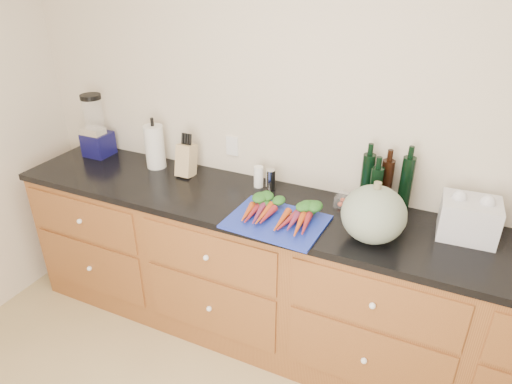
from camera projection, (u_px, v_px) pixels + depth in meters
The scene contains 15 objects.
wall_back at pixel (329, 131), 2.55m from camera, with size 4.10×0.05×2.60m, color beige.
cabinets at pixel (302, 285), 2.68m from camera, with size 3.60×0.64×0.90m.
countertop at pixel (306, 216), 2.46m from camera, with size 3.64×0.62×0.04m, color black.
cutting_board at pixel (276, 222), 2.36m from camera, with size 0.49×0.37×0.01m, color #1A2CA4.
carrots at pixel (280, 213), 2.39m from camera, with size 0.39×0.29×0.06m.
squash at pixel (374, 214), 2.17m from camera, with size 0.31×0.31×0.28m, color slate.
blender_appliance at pixel (96, 129), 3.08m from camera, with size 0.17×0.17×0.42m.
paper_towel at pixel (155, 147), 2.93m from camera, with size 0.12×0.12×0.28m, color silver.
knife_block at pixel (186, 160), 2.84m from camera, with size 0.10×0.10×0.20m, color tan.
grinder_salt at pixel (259, 177), 2.71m from camera, with size 0.06×0.06×0.13m, color white.
grinder_pepper at pixel (271, 180), 2.68m from camera, with size 0.05×0.05×0.12m, color black.
canister_chrome at pixel (270, 180), 2.68m from camera, with size 0.05×0.05×0.12m, color silver.
tomato_box at pixel (348, 201), 2.51m from camera, with size 0.13×0.10×0.06m, color white.
bottles at pixel (384, 185), 2.42m from camera, with size 0.27×0.14×0.32m.
grocery_bag at pixel (469, 219), 2.21m from camera, with size 0.27×0.21×0.20m, color white, non-canonical shape.
Camera 1 is at (0.65, -0.74, 2.18)m, focal length 32.00 mm.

